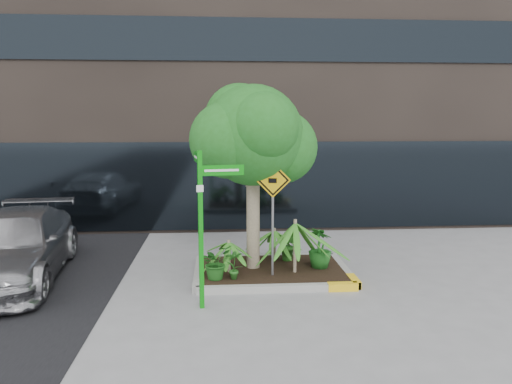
{
  "coord_description": "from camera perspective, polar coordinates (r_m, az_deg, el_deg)",
  "views": [
    {
      "loc": [
        -0.92,
        -10.15,
        3.4
      ],
      "look_at": [
        -0.15,
        0.2,
        1.85
      ],
      "focal_mm": 35.0,
      "sensor_mm": 36.0,
      "label": 1
    }
  ],
  "objects": [
    {
      "name": "building",
      "position": [
        19.14,
        0.12,
        20.86
      ],
      "size": [
        18.0,
        8.0,
        15.0
      ],
      "primitive_type": "cube",
      "color": "#2D2621",
      "rests_on": "ground"
    },
    {
      "name": "ground",
      "position": [
        10.74,
        0.9,
        -9.96
      ],
      "size": [
        80.0,
        80.0,
        0.0
      ],
      "primitive_type": "plane",
      "color": "gray",
      "rests_on": "ground"
    },
    {
      "name": "shrub_a",
      "position": [
        10.24,
        -4.63,
        -7.99
      ],
      "size": [
        0.89,
        0.89,
        0.7
      ],
      "primitive_type": "imported",
      "rotation": [
        0.0,
        0.0,
        0.74
      ],
      "color": "#1B5317",
      "rests_on": "planter"
    },
    {
      "name": "street_sign_post",
      "position": [
        8.87,
        -6.06,
        -2.22
      ],
      "size": [
        0.91,
        0.83,
        2.84
      ],
      "rotation": [
        0.0,
        0.0,
        0.16
      ],
      "color": "#0C8910",
      "rests_on": "ground"
    },
    {
      "name": "shrub_d",
      "position": [
        11.48,
        3.79,
        -6.06
      ],
      "size": [
        0.57,
        0.57,
        0.74
      ],
      "primitive_type": "imported",
      "rotation": [
        0.0,
        0.0,
        5.65
      ],
      "color": "#28681E",
      "rests_on": "planter"
    },
    {
      "name": "palm_front",
      "position": [
        10.49,
        4.51,
        -3.53
      ],
      "size": [
        1.28,
        1.28,
        1.43
      ],
      "color": "tan",
      "rests_on": "ground"
    },
    {
      "name": "planter",
      "position": [
        10.99,
        1.99,
        -8.97
      ],
      "size": [
        3.35,
        2.36,
        0.15
      ],
      "color": "#9E9E99",
      "rests_on": "ground"
    },
    {
      "name": "palm_back",
      "position": [
        11.46,
        2.11,
        -4.4
      ],
      "size": [
        0.84,
        0.84,
        0.93
      ],
      "color": "tan",
      "rests_on": "ground"
    },
    {
      "name": "parked_car",
      "position": [
        11.73,
        -25.9,
        -5.62
      ],
      "size": [
        2.49,
        5.08,
        1.42
      ],
      "primitive_type": "imported",
      "rotation": [
        0.0,
        0.0,
        0.1
      ],
      "color": "#A7A7AC",
      "rests_on": "ground"
    },
    {
      "name": "cattle_sign",
      "position": [
        10.16,
        1.94,
        -0.86
      ],
      "size": [
        0.72,
        0.16,
        2.36
      ],
      "rotation": [
        0.0,
        0.0,
        -0.19
      ],
      "color": "slate",
      "rests_on": "ground"
    },
    {
      "name": "shrub_c",
      "position": [
        10.21,
        -2.5,
        -8.25
      ],
      "size": [
        0.37,
        0.37,
        0.62
      ],
      "primitive_type": "imported",
      "rotation": [
        0.0,
        0.0,
        3.3
      ],
      "color": "#266820",
      "rests_on": "planter"
    },
    {
      "name": "palm_left",
      "position": [
        10.59,
        -3.12,
        -5.73
      ],
      "size": [
        0.78,
        0.78,
        0.87
      ],
      "color": "tan",
      "rests_on": "ground"
    },
    {
      "name": "shrub_b",
      "position": [
        11.02,
        7.34,
        -6.31
      ],
      "size": [
        0.71,
        0.71,
        0.89
      ],
      "primitive_type": "imported",
      "rotation": [
        0.0,
        0.0,
        2.36
      ],
      "color": "#1C5E1C",
      "rests_on": "planter"
    },
    {
      "name": "tree",
      "position": [
        10.61,
        -0.36,
        6.48
      ],
      "size": [
        2.76,
        2.45,
        4.14
      ],
      "color": "tan",
      "rests_on": "ground"
    }
  ]
}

